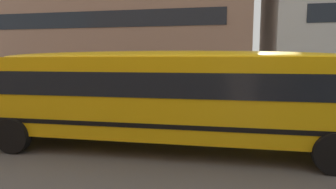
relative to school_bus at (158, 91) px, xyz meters
The scene contains 4 objects.
ground_plane 2.28m from the school_bus, 60.93° to the left, with size 400.00×400.00×0.00m, color #54514F.
sidewalk_far 9.87m from the school_bus, 85.37° to the left, with size 120.00×3.00×0.01m, color gray.
lane_centreline 2.28m from the school_bus, 60.93° to the left, with size 110.00×0.16×0.01m, color silver.
school_bus is the anchor object (origin of this frame).
Camera 1 is at (1.14, -9.29, 2.53)m, focal length 31.55 mm.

